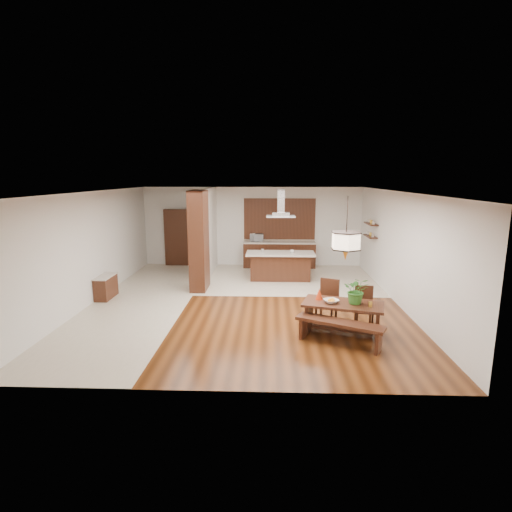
{
  "coord_description": "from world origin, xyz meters",
  "views": [
    {
      "loc": [
        0.67,
        -10.15,
        3.28
      ],
      "look_at": [
        0.3,
        0.0,
        1.25
      ],
      "focal_mm": 28.0,
      "sensor_mm": 36.0,
      "label": 1
    }
  ],
  "objects_px": {
    "dining_chair_left": "(327,302)",
    "pendant_lantern": "(347,229)",
    "dining_table": "(343,311)",
    "range_hood": "(281,203)",
    "hallway_console": "(106,287)",
    "kitchen_island": "(280,266)",
    "dining_chair_right": "(364,308)",
    "dining_bench": "(339,333)",
    "foliage_plant": "(357,290)",
    "microwave": "(257,238)",
    "island_cup": "(292,251)",
    "fruit_bowl": "(331,301)"
  },
  "relations": [
    {
      "from": "dining_chair_left",
      "to": "pendant_lantern",
      "type": "bearing_deg",
      "value": -41.11
    },
    {
      "from": "dining_table",
      "to": "range_hood",
      "type": "height_order",
      "value": "range_hood"
    },
    {
      "from": "dining_chair_left",
      "to": "hallway_console",
      "type": "bearing_deg",
      "value": -171.08
    },
    {
      "from": "kitchen_island",
      "to": "pendant_lantern",
      "type": "bearing_deg",
      "value": -74.91
    },
    {
      "from": "dining_chair_right",
      "to": "pendant_lantern",
      "type": "bearing_deg",
      "value": -139.21
    },
    {
      "from": "pendant_lantern",
      "to": "range_hood",
      "type": "relative_size",
      "value": 1.46
    },
    {
      "from": "dining_bench",
      "to": "foliage_plant",
      "type": "relative_size",
      "value": 3.04
    },
    {
      "from": "dining_chair_left",
      "to": "range_hood",
      "type": "height_order",
      "value": "range_hood"
    },
    {
      "from": "microwave",
      "to": "dining_bench",
      "type": "bearing_deg",
      "value": -77.48
    },
    {
      "from": "dining_chair_left",
      "to": "island_cup",
      "type": "relative_size",
      "value": 8.31
    },
    {
      "from": "dining_table",
      "to": "foliage_plant",
      "type": "xyz_separation_m",
      "value": [
        0.26,
        -0.05,
        0.47
      ]
    },
    {
      "from": "pendant_lantern",
      "to": "kitchen_island",
      "type": "relative_size",
      "value": 0.6
    },
    {
      "from": "hallway_console",
      "to": "dining_chair_right",
      "type": "relative_size",
      "value": 0.97
    },
    {
      "from": "dining_table",
      "to": "dining_bench",
      "type": "relative_size",
      "value": 1.04
    },
    {
      "from": "fruit_bowl",
      "to": "island_cup",
      "type": "xyz_separation_m",
      "value": [
        -0.59,
        4.42,
        0.22
      ]
    },
    {
      "from": "range_hood",
      "to": "fruit_bowl",
      "type": "bearing_deg",
      "value": -77.98
    },
    {
      "from": "hallway_console",
      "to": "fruit_bowl",
      "type": "height_order",
      "value": "fruit_bowl"
    },
    {
      "from": "hallway_console",
      "to": "range_hood",
      "type": "bearing_deg",
      "value": 24.42
    },
    {
      "from": "dining_table",
      "to": "microwave",
      "type": "xyz_separation_m",
      "value": [
        -2.04,
        6.33,
        0.58
      ]
    },
    {
      "from": "range_hood",
      "to": "pendant_lantern",
      "type": "bearing_deg",
      "value": -74.86
    },
    {
      "from": "hallway_console",
      "to": "dining_table",
      "type": "distance_m",
      "value": 6.44
    },
    {
      "from": "hallway_console",
      "to": "dining_table",
      "type": "xyz_separation_m",
      "value": [
        6.01,
        -2.3,
        0.19
      ]
    },
    {
      "from": "dining_table",
      "to": "dining_chair_right",
      "type": "xyz_separation_m",
      "value": [
        0.53,
        0.37,
        -0.05
      ]
    },
    {
      "from": "dining_table",
      "to": "dining_chair_left",
      "type": "relative_size",
      "value": 1.8
    },
    {
      "from": "microwave",
      "to": "foliage_plant",
      "type": "bearing_deg",
      "value": -72.91
    },
    {
      "from": "fruit_bowl",
      "to": "range_hood",
      "type": "distance_m",
      "value": 4.91
    },
    {
      "from": "hallway_console",
      "to": "pendant_lantern",
      "type": "height_order",
      "value": "pendant_lantern"
    },
    {
      "from": "kitchen_island",
      "to": "microwave",
      "type": "relative_size",
      "value": 4.45
    },
    {
      "from": "hallway_console",
      "to": "dining_table",
      "type": "relative_size",
      "value": 0.49
    },
    {
      "from": "dining_chair_left",
      "to": "island_cup",
      "type": "distance_m",
      "value": 3.89
    },
    {
      "from": "foliage_plant",
      "to": "dining_chair_right",
      "type": "bearing_deg",
      "value": 56.64
    },
    {
      "from": "dining_bench",
      "to": "island_cup",
      "type": "xyz_separation_m",
      "value": [
        -0.68,
        4.98,
        0.7
      ]
    },
    {
      "from": "dining_table",
      "to": "foliage_plant",
      "type": "distance_m",
      "value": 0.53
    },
    {
      "from": "hallway_console",
      "to": "fruit_bowl",
      "type": "bearing_deg",
      "value": -21.85
    },
    {
      "from": "dining_chair_left",
      "to": "foliage_plant",
      "type": "xyz_separation_m",
      "value": [
        0.51,
        -0.64,
        0.47
      ]
    },
    {
      "from": "range_hood",
      "to": "dining_table",
      "type": "bearing_deg",
      "value": -74.86
    },
    {
      "from": "kitchen_island",
      "to": "range_hood",
      "type": "xyz_separation_m",
      "value": [
        -0.0,
        0.0,
        2.0
      ]
    },
    {
      "from": "dining_table",
      "to": "island_cup",
      "type": "bearing_deg",
      "value": 100.82
    },
    {
      "from": "pendant_lantern",
      "to": "fruit_bowl",
      "type": "distance_m",
      "value": 1.54
    },
    {
      "from": "dining_chair_right",
      "to": "dining_table",
      "type": "bearing_deg",
      "value": -139.21
    },
    {
      "from": "island_cup",
      "to": "dining_chair_right",
      "type": "bearing_deg",
      "value": -71.21
    },
    {
      "from": "hallway_console",
      "to": "fruit_bowl",
      "type": "xyz_separation_m",
      "value": [
        5.76,
        -2.31,
        0.41
      ]
    },
    {
      "from": "dining_table",
      "to": "dining_chair_left",
      "type": "bearing_deg",
      "value": 113.5
    },
    {
      "from": "fruit_bowl",
      "to": "range_hood",
      "type": "xyz_separation_m",
      "value": [
        -0.96,
        4.49,
        1.74
      ]
    },
    {
      "from": "fruit_bowl",
      "to": "kitchen_island",
      "type": "xyz_separation_m",
      "value": [
        -0.96,
        4.49,
        -0.26
      ]
    },
    {
      "from": "dining_chair_left",
      "to": "kitchen_island",
      "type": "height_order",
      "value": "dining_chair_left"
    },
    {
      "from": "dining_table",
      "to": "range_hood",
      "type": "relative_size",
      "value": 2.01
    },
    {
      "from": "hallway_console",
      "to": "range_hood",
      "type": "distance_m",
      "value": 5.7
    },
    {
      "from": "dining_table",
      "to": "island_cup",
      "type": "relative_size",
      "value": 14.96
    },
    {
      "from": "dining_chair_right",
      "to": "fruit_bowl",
      "type": "height_order",
      "value": "dining_chair_right"
    }
  ]
}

